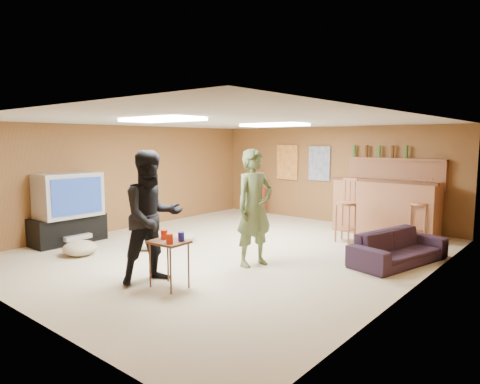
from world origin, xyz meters
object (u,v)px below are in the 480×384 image
Objects in this scene: person_olive at (254,208)px; tray_table at (169,264)px; sofa at (399,248)px; tv_body at (68,195)px; bar_counter at (385,207)px; person_black at (152,217)px.

tray_table is at bearing -174.35° from person_olive.
sofa is 3.52m from tray_table.
bar_counter is (4.15, 4.45, -0.35)m from tv_body.
bar_counter is 3.46m from person_olive.
person_black is at bearing 157.42° from sofa.
bar_counter is 3.26× the size of tray_table.
person_black reaches higher than tv_body.
sofa is (2.21, 2.97, -0.63)m from person_black.
person_black is at bearing -7.87° from tv_body.
tray_table is (-0.22, -1.49, -0.57)m from person_olive.
tv_body is at bearing 96.70° from person_black.
tv_body reaches higher than sofa.
bar_counter is at bearing 0.04° from person_black.
sofa is (5.10, 2.57, -0.65)m from tv_body.
tray_table is (-1.87, -2.98, 0.06)m from sofa.
tray_table is at bearing -7.28° from tv_body.
person_black is at bearing 177.85° from tray_table.
bar_counter reaches higher than sofa.
person_olive is 1.03× the size of sofa.
tv_body is 6.09m from bar_counter.
sofa is at bearing -63.18° from bar_counter.
person_black is at bearing -104.53° from bar_counter.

